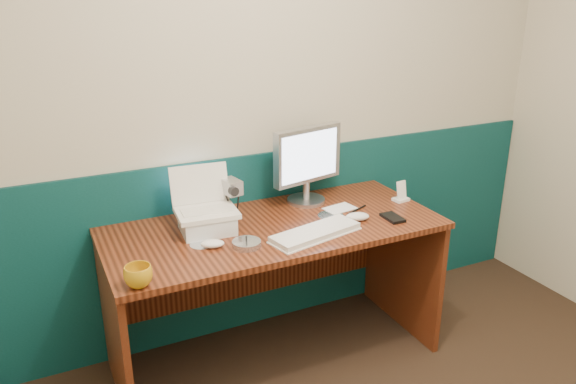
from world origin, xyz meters
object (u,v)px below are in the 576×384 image
monitor (306,165)px  camcorder (232,202)px  desk (275,294)px  laptop (206,192)px  mug (138,276)px  keyboard (315,233)px

monitor → camcorder: bearing=173.9°
desk → monitor: 0.68m
laptop → monitor: (0.59, 0.14, 0.00)m
laptop → camcorder: size_ratio=1.55×
monitor → camcorder: size_ratio=2.28×
laptop → camcorder: laptop is taller
monitor → mug: 1.12m
monitor → mug: bearing=-164.9°
mug → desk: bearing=23.1°
desk → mug: size_ratio=14.72×
laptop → camcorder: 0.21m
monitor → desk: bearing=-155.4°
desk → laptop: (-0.31, 0.07, 0.57)m
desk → monitor: monitor is taller
desk → mug: mug is taller
laptop → monitor: size_ratio=0.68×
monitor → mug: (-0.98, -0.51, -0.16)m
mug → camcorder: camcorder is taller
laptop → keyboard: (0.43, -0.26, -0.18)m
desk → laptop: laptop is taller
mug → keyboard: bearing=7.7°
keyboard → mug: (-0.82, -0.11, 0.03)m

